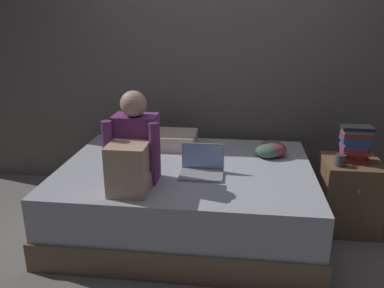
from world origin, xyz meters
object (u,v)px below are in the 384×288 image
Objects in this scene: clothes_pile at (271,149)px; person_sitting at (133,151)px; pillow at (165,139)px; laptop at (202,167)px; bed at (187,197)px; mug at (340,160)px; nightstand at (348,195)px; book_stack at (355,144)px.

person_sitting is at bearing -144.03° from clothes_pile.
clothes_pile is (0.94, -0.13, -0.01)m from pillow.
laptop is at bearing -56.65° from pillow.
bed is 0.73m from person_sitting.
laptop reaches higher than mug.
person_sitting reaches higher than laptop.
person_sitting is 1.17× the size of pillow.
person_sitting is (-1.61, -0.54, 0.50)m from nightstand.
clothes_pile is at bearing 164.16° from book_stack.
pillow is at bearing 168.94° from nightstand.
laptop reaches higher than nightstand.
nightstand is 6.46× the size of mug.
book_stack is 0.20m from mug.
mug is at bearing -30.75° from clothes_pile.
pillow is 6.22× the size of mug.
laptop is 1.08× the size of clothes_pile.
person_sitting reaches higher than book_stack.
nightstand is at bearing 18.62° from person_sitting.
mug reaches higher than pillow.
book_stack reaches higher than mug.
clothes_pile is at bearing 41.38° from laptop.
mug is at bearing -137.31° from nightstand.
laptop is (0.45, 0.24, -0.20)m from person_sitting.
clothes_pile is at bearing 25.28° from bed.
mug is 0.58m from clothes_pile.
pillow is at bearing 168.85° from book_stack.
mug is (1.03, 0.18, 0.04)m from laptop.
nightstand is (1.30, 0.15, 0.03)m from bed.
clothes_pile reaches higher than nightstand.
book_stack is (1.30, 0.14, 0.46)m from bed.
book_stack reaches higher than pillow.
nightstand is 0.38m from mug.
bed is 3.05× the size of person_sitting.
bed is 0.82m from clothes_pile.
nightstand is 0.89× the size of person_sitting.
laptop is 1.12× the size of book_stack.
book_stack is at bearing 18.60° from person_sitting.
book_stack is 3.17× the size of mug.
person_sitting is 0.87m from pillow.
clothes_pile reaches higher than bed.
pillow is (-0.26, 0.45, 0.34)m from bed.
person_sitting is 2.21× the size of clothes_pile.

